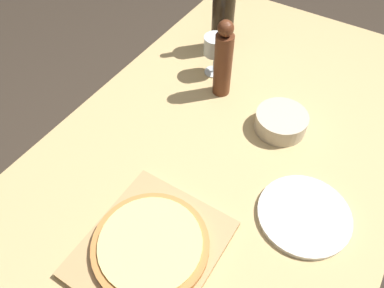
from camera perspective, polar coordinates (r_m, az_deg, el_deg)
ground_plane at (r=1.73m, az=3.13°, el=-16.60°), size 12.00×12.00×0.00m
dining_table at (r=1.16m, az=4.48°, el=-3.65°), size 0.98×1.73×0.73m
cutting_board at (r=0.94m, az=-6.23°, el=-15.52°), size 0.30×0.34×0.02m
pizza at (r=0.92m, az=-6.34°, el=-14.99°), size 0.28×0.28×0.02m
wine_bottle at (r=1.40m, az=4.78°, el=19.14°), size 0.08×0.08×0.34m
pepper_mill at (r=1.20m, az=4.78°, el=12.55°), size 0.06×0.06×0.27m
wine_glass at (r=1.29m, az=3.52°, el=14.54°), size 0.08×0.08×0.15m
small_bowl at (r=1.17m, az=13.40°, el=3.33°), size 0.16×0.16×0.06m
dinner_plate at (r=1.02m, az=16.71°, el=-10.30°), size 0.24×0.24×0.01m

